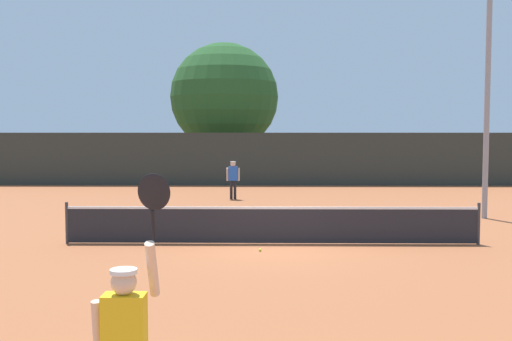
# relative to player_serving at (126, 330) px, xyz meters

# --- Properties ---
(ground_plane) EXTENTS (120.00, 120.00, 0.00)m
(ground_plane) POSITION_rel_player_serving_xyz_m (1.44, 9.82, -1.09)
(ground_plane) COLOR #9E5633
(tennis_net) EXTENTS (10.67, 0.08, 1.07)m
(tennis_net) POSITION_rel_player_serving_xyz_m (1.44, 9.82, -0.58)
(tennis_net) COLOR #232328
(tennis_net) RESTS_ON ground
(perimeter_fence) EXTENTS (35.06, 0.12, 2.86)m
(perimeter_fence) POSITION_rel_player_serving_xyz_m (1.44, 26.62, 0.34)
(perimeter_fence) COLOR #2D332D
(perimeter_fence) RESTS_ON ground
(player_serving) EXTENTS (0.67, 0.39, 2.50)m
(player_serving) POSITION_rel_player_serving_xyz_m (0.00, 0.00, 0.00)
(player_serving) COLOR yellow
(player_serving) RESTS_ON ground
(player_receiving) EXTENTS (0.57, 0.24, 1.63)m
(player_receiving) POSITION_rel_player_serving_xyz_m (-0.09, 19.91, -0.10)
(player_receiving) COLOR blue
(player_receiving) RESTS_ON ground
(tennis_ball) EXTENTS (0.07, 0.07, 0.07)m
(tennis_ball) POSITION_rel_player_serving_xyz_m (1.14, 8.85, -1.06)
(tennis_ball) COLOR #CCE033
(tennis_ball) RESTS_ON ground
(light_pole) EXTENTS (1.18, 0.28, 9.35)m
(light_pole) POSITION_rel_player_serving_xyz_m (8.61, 14.45, 4.16)
(light_pole) COLOR gray
(light_pole) RESTS_ON ground
(large_tree) EXTENTS (6.75, 6.75, 8.45)m
(large_tree) POSITION_rel_player_serving_xyz_m (-1.25, 31.75, 3.98)
(large_tree) COLOR brown
(large_tree) RESTS_ON ground
(parked_car_near) EXTENTS (2.16, 4.31, 1.69)m
(parked_car_near) POSITION_rel_player_serving_xyz_m (7.84, 35.16, -0.32)
(parked_car_near) COLOR #B7B7BC
(parked_car_near) RESTS_ON ground
(parked_car_mid) EXTENTS (2.47, 4.43, 1.69)m
(parked_car_mid) POSITION_rel_player_serving_xyz_m (11.09, 35.22, -0.32)
(parked_car_mid) COLOR red
(parked_car_mid) RESTS_ON ground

